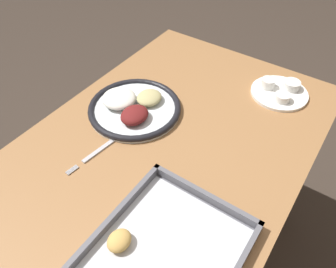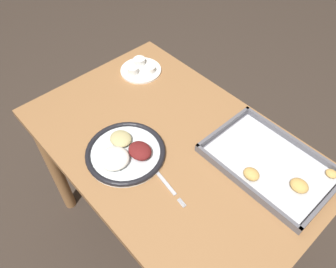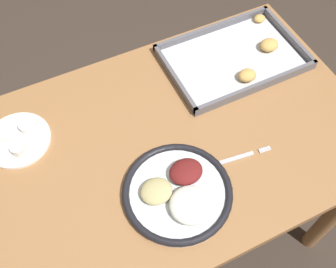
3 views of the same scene
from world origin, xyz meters
TOP-DOWN VIEW (x-y plane):
  - ground_plane at (0.00, 0.00)m, footprint 8.00×8.00m
  - dining_table at (0.00, 0.00)m, footprint 1.13×0.74m
  - dinner_plate at (-0.07, -0.16)m, footprint 0.29×0.29m
  - fork at (0.10, -0.14)m, footprint 0.22×0.04m
  - saucer_plate at (-0.41, 0.18)m, footprint 0.19×0.19m

SIDE VIEW (x-z plane):
  - ground_plane at x=0.00m, z-range 0.00..0.00m
  - dining_table at x=0.00m, z-range 0.25..1.02m
  - fork at x=0.10m, z-range 0.76..0.77m
  - saucer_plate at x=-0.41m, z-range 0.76..0.80m
  - dinner_plate at x=-0.07m, z-range 0.75..0.80m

